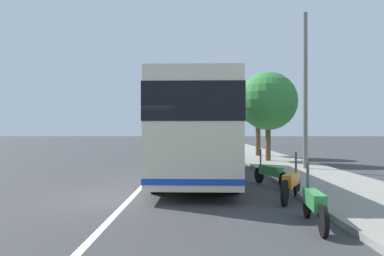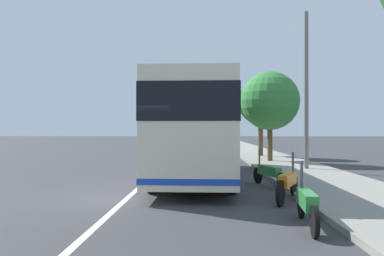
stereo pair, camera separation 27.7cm
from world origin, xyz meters
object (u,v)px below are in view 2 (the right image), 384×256
(motorcycle_nearest_curb, at_px, (288,183))
(motorcycle_far_end, at_px, (269,173))
(roadside_tree_mid_block, at_px, (270,101))
(coach_bus, at_px, (197,126))
(roadside_tree_far_block, at_px, (261,102))
(car_behind_bus, at_px, (163,143))
(car_oncoming, at_px, (167,140))
(car_side_street, at_px, (171,138))
(motorcycle_angled, at_px, (307,204))
(utility_pole, at_px, (306,92))

(motorcycle_nearest_curb, xyz_separation_m, motorcycle_far_end, (2.60, 0.04, -0.03))
(motorcycle_nearest_curb, height_order, roadside_tree_mid_block, roadside_tree_mid_block)
(coach_bus, bearing_deg, motorcycle_nearest_curb, -151.25)
(roadside_tree_mid_block, bearing_deg, roadside_tree_far_block, -1.73)
(car_behind_bus, height_order, car_oncoming, car_oncoming)
(motorcycle_nearest_curb, xyz_separation_m, car_oncoming, (35.49, 6.64, 0.23))
(car_side_street, bearing_deg, motorcycle_far_end, 6.58)
(motorcycle_far_end, height_order, roadside_tree_mid_block, roadside_tree_mid_block)
(car_behind_bus, xyz_separation_m, car_oncoming, (9.70, 0.60, 0.01))
(car_behind_bus, distance_m, car_oncoming, 9.72)
(coach_bus, distance_m, car_side_street, 39.79)
(motorcycle_angled, distance_m, roadside_tree_mid_block, 14.77)
(motorcycle_far_end, bearing_deg, coach_bus, 29.94)
(motorcycle_angled, xyz_separation_m, motorcycle_nearest_curb, (2.66, -0.22, 0.03))
(motorcycle_nearest_curb, relative_size, roadside_tree_far_block, 0.38)
(car_oncoming, relative_size, utility_pole, 0.59)
(roadside_tree_mid_block, relative_size, utility_pole, 0.72)
(motorcycle_angled, xyz_separation_m, car_behind_bus, (28.45, 5.82, 0.25))
(motorcycle_far_end, distance_m, car_side_street, 42.31)
(motorcycle_nearest_curb, relative_size, roadside_tree_mid_block, 0.39)
(motorcycle_nearest_curb, distance_m, roadside_tree_mid_block, 12.18)
(coach_bus, xyz_separation_m, car_oncoming, (30.67, 4.13, -1.34))
(coach_bus, bearing_deg, car_oncoming, 8.87)
(car_behind_bus, bearing_deg, roadside_tree_mid_block, 30.51)
(roadside_tree_far_block, distance_m, utility_pole, 8.74)
(motorcycle_nearest_curb, bearing_deg, motorcycle_far_end, 26.36)
(coach_bus, bearing_deg, roadside_tree_mid_block, -29.87)
(car_oncoming, height_order, roadside_tree_far_block, roadside_tree_far_block)
(car_side_street, bearing_deg, motorcycle_nearest_curb, 6.10)
(motorcycle_angled, height_order, motorcycle_far_end, motorcycle_angled)
(coach_bus, bearing_deg, car_side_street, 7.48)
(car_behind_bus, xyz_separation_m, car_side_street, (18.56, 0.83, 0.04))
(car_side_street, xyz_separation_m, car_oncoming, (-8.86, -0.22, -0.03))
(motorcycle_far_end, bearing_deg, roadside_tree_far_block, -25.70)
(coach_bus, distance_m, car_behind_bus, 21.31)
(motorcycle_angled, height_order, car_side_street, car_side_street)
(motorcycle_far_end, xyz_separation_m, utility_pole, (4.69, -2.53, 3.22))
(car_behind_bus, relative_size, roadside_tree_mid_block, 0.90)
(roadside_tree_far_block, height_order, utility_pole, utility_pole)
(motorcycle_nearest_curb, relative_size, car_oncoming, 0.47)
(car_side_street, distance_m, utility_pole, 38.34)
(roadside_tree_far_block, relative_size, utility_pole, 0.74)
(motorcycle_angled, xyz_separation_m, car_oncoming, (38.14, 6.42, 0.26))
(car_side_street, xyz_separation_m, roadside_tree_far_block, (-28.36, -8.61, 3.08))
(motorcycle_far_end, relative_size, roadside_tree_far_block, 0.40)
(motorcycle_far_end, height_order, roadside_tree_far_block, roadside_tree_far_block)
(car_side_street, xyz_separation_m, roadside_tree_mid_block, (-32.69, -8.48, 2.85))
(motorcycle_angled, relative_size, utility_pole, 0.28)
(roadside_tree_far_block, bearing_deg, car_oncoming, 23.27)
(coach_bus, height_order, car_oncoming, coach_bus)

